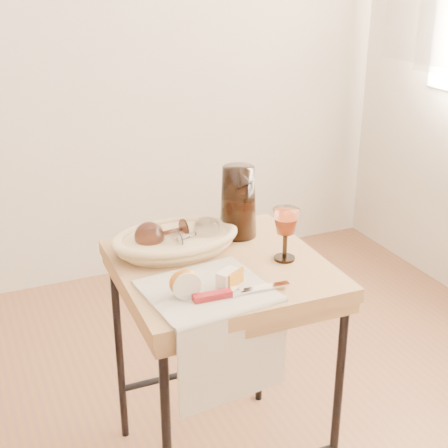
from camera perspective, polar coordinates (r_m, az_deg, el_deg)
name	(u,v)px	position (r m, az deg, el deg)	size (l,w,h in m)	color
side_table	(221,370)	(1.89, -0.25, -12.86)	(0.54, 0.54, 0.69)	brown
tea_towel	(207,290)	(1.57, -1.53, -5.90)	(0.29, 0.26, 0.01)	silver
bread_basket	(176,242)	(1.78, -4.29, -1.64)	(0.32, 0.22, 0.05)	tan
goblet_lying_a	(164,233)	(1.77, -5.32, -0.80)	(0.13, 0.08, 0.08)	#4F2A21
goblet_lying_b	(194,234)	(1.76, -2.68, -0.88)	(0.13, 0.08, 0.08)	white
pitcher	(238,202)	(1.84, 1.27, 2.00)	(0.15, 0.23, 0.25)	black
wine_goblet	(285,234)	(1.71, 5.47, -0.93)	(0.07, 0.07, 0.15)	white
apple_half	(184,282)	(1.53, -3.54, -5.19)	(0.07, 0.04, 0.07)	#B2240A
apple_wedge	(228,278)	(1.58, 0.33, -4.81)	(0.06, 0.03, 0.04)	#EFDFC4
table_knife	(238,291)	(1.54, 1.26, -5.93)	(0.24, 0.03, 0.02)	silver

